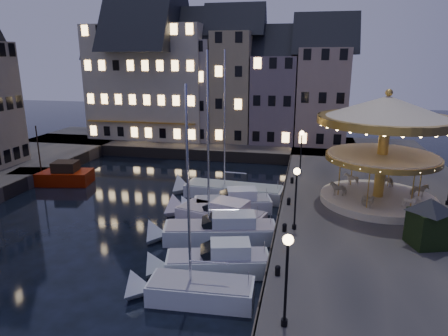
% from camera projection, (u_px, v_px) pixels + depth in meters
% --- Properties ---
extents(ground, '(160.00, 160.00, 0.00)m').
position_uv_depth(ground, '(185.00, 243.00, 27.07)').
color(ground, black).
rests_on(ground, ground).
extents(quay_east, '(16.00, 56.00, 1.30)m').
position_uv_depth(quay_east, '(389.00, 218.00, 29.75)').
color(quay_east, '#474442').
rests_on(quay_east, ground).
extents(quay_north, '(44.00, 12.00, 1.30)m').
position_uv_depth(quay_north, '(190.00, 144.00, 54.88)').
color(quay_north, '#474442').
rests_on(quay_north, ground).
extents(quaywall_e, '(0.15, 44.00, 1.30)m').
position_uv_depth(quaywall_e, '(281.00, 209.00, 31.35)').
color(quaywall_e, '#47423A').
rests_on(quaywall_e, ground).
extents(quaywall_n, '(48.00, 0.15, 1.30)m').
position_uv_depth(quaywall_n, '(192.00, 155.00, 48.83)').
color(quaywall_n, '#47423A').
rests_on(quaywall_n, ground).
extents(streetlamp_a, '(0.44, 0.44, 4.17)m').
position_uv_depth(streetlamp_a, '(287.00, 268.00, 16.07)').
color(streetlamp_a, black).
rests_on(streetlamp_a, quay_east).
extents(streetlamp_b, '(0.44, 0.44, 4.17)m').
position_uv_depth(streetlamp_b, '(296.00, 190.00, 25.49)').
color(streetlamp_b, black).
rests_on(streetlamp_b, quay_east).
extents(streetlamp_c, '(0.44, 0.44, 4.17)m').
position_uv_depth(streetlamp_c, '(301.00, 146.00, 38.21)').
color(streetlamp_c, black).
rests_on(streetlamp_c, quay_east).
extents(bollard_a, '(0.30, 0.30, 0.57)m').
position_uv_depth(bollard_a, '(278.00, 270.00, 20.61)').
color(bollard_a, black).
rests_on(bollard_a, quay_east).
extents(bollard_b, '(0.30, 0.30, 0.57)m').
position_uv_depth(bollard_b, '(285.00, 227.00, 25.79)').
color(bollard_b, black).
rests_on(bollard_b, quay_east).
extents(bollard_c, '(0.30, 0.30, 0.57)m').
position_uv_depth(bollard_c, '(289.00, 201.00, 30.50)').
color(bollard_c, black).
rests_on(bollard_c, quay_east).
extents(bollard_d, '(0.30, 0.30, 0.57)m').
position_uv_depth(bollard_d, '(292.00, 180.00, 35.68)').
color(bollard_d, black).
rests_on(bollard_d, quay_east).
extents(townhouse_na, '(5.50, 8.00, 12.80)m').
position_uv_depth(townhouse_na, '(116.00, 89.00, 57.15)').
color(townhouse_na, gray).
rests_on(townhouse_na, quay_north).
extents(townhouse_nb, '(6.16, 8.00, 13.80)m').
position_uv_depth(townhouse_nb, '(152.00, 86.00, 55.93)').
color(townhouse_nb, gray).
rests_on(townhouse_nb, quay_north).
extents(townhouse_nc, '(6.82, 8.00, 14.80)m').
position_uv_depth(townhouse_nc, '(193.00, 83.00, 54.58)').
color(townhouse_nc, '#A69A90').
rests_on(townhouse_nc, quay_north).
extents(townhouse_nd, '(5.50, 8.00, 15.80)m').
position_uv_depth(townhouse_nd, '(234.00, 80.00, 53.30)').
color(townhouse_nd, '#9C8E6A').
rests_on(townhouse_nd, quay_north).
extents(townhouse_ne, '(6.16, 8.00, 12.80)m').
position_uv_depth(townhouse_ne, '(275.00, 92.00, 52.61)').
color(townhouse_ne, slate).
rests_on(townhouse_ne, quay_north).
extents(townhouse_nf, '(6.82, 8.00, 13.80)m').
position_uv_depth(townhouse_nf, '(322.00, 89.00, 51.27)').
color(townhouse_nf, tan).
rests_on(townhouse_nf, quay_north).
extents(hotel_corner, '(17.60, 9.00, 16.80)m').
position_uv_depth(hotel_corner, '(152.00, 75.00, 55.51)').
color(hotel_corner, '#BEB69B').
rests_on(hotel_corner, quay_north).
extents(motorboat_a, '(6.52, 2.40, 10.78)m').
position_uv_depth(motorboat_a, '(190.00, 291.00, 20.64)').
color(motorboat_a, silver).
rests_on(motorboat_a, ground).
extents(motorboat_b, '(7.08, 3.53, 2.15)m').
position_uv_depth(motorboat_b, '(211.00, 263.00, 23.23)').
color(motorboat_b, silver).
rests_on(motorboat_b, ground).
extents(motorboat_c, '(8.76, 4.03, 11.61)m').
position_uv_depth(motorboat_c, '(214.00, 231.00, 27.38)').
color(motorboat_c, silver).
rests_on(motorboat_c, ground).
extents(motorboat_d, '(7.74, 4.41, 2.15)m').
position_uv_depth(motorboat_d, '(216.00, 215.00, 30.28)').
color(motorboat_d, silver).
rests_on(motorboat_d, ground).
extents(motorboat_e, '(7.25, 3.84, 2.15)m').
position_uv_depth(motorboat_e, '(227.00, 204.00, 32.48)').
color(motorboat_e, white).
rests_on(motorboat_e, ground).
extents(motorboat_f, '(9.86, 3.26, 13.07)m').
position_uv_depth(motorboat_f, '(228.00, 191.00, 36.00)').
color(motorboat_f, silver).
rests_on(motorboat_f, ground).
extents(red_fishing_boat, '(8.08, 3.99, 6.02)m').
position_uv_depth(red_fishing_boat, '(54.00, 177.00, 39.74)').
color(red_fishing_boat, '#711201').
rests_on(red_fishing_boat, ground).
extents(carousel, '(9.95, 9.95, 8.70)m').
position_uv_depth(carousel, '(385.00, 130.00, 29.47)').
color(carousel, beige).
rests_on(carousel, quay_east).
extents(ticket_kiosk, '(2.91, 2.91, 3.41)m').
position_uv_depth(ticket_kiosk, '(429.00, 214.00, 23.40)').
color(ticket_kiosk, black).
rests_on(ticket_kiosk, quay_east).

